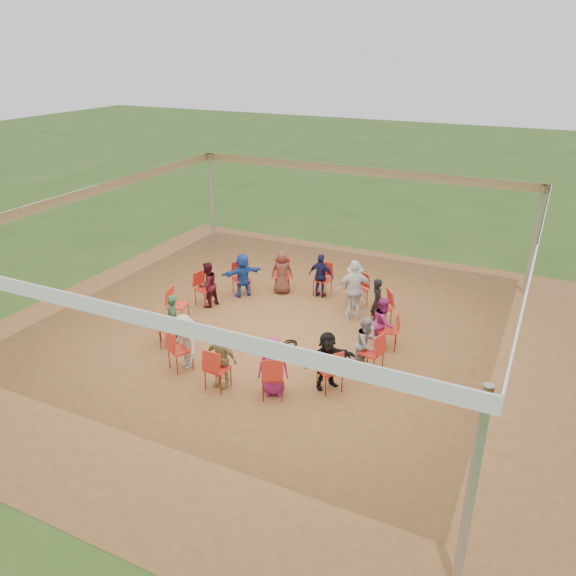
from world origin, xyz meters
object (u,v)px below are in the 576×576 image
at_px(person_seated_3, 321,276).
at_px(laptop, 376,323).
at_px(person_seated_1, 377,302).
at_px(person_seated_12, 367,344).
at_px(chair_6, 205,289).
at_px(person_seated_5, 243,275).
at_px(person_seated_6, 208,285).
at_px(standing_person, 355,290).
at_px(chair_4, 282,276).
at_px(chair_13, 371,352).
at_px(chair_8, 168,327).
at_px(chair_9, 180,350).
at_px(chair_1, 382,308).
at_px(person_seated_0, 383,323).
at_px(person_seated_8, 185,342).
at_px(person_seated_10, 273,366).
at_px(chair_11, 273,376).
at_px(chair_5, 241,279).
at_px(chair_12, 330,370).
at_px(cable_coil, 291,344).
at_px(chair_7, 178,306).
at_px(person_seated_9, 221,359).
at_px(person_seated_2, 355,286).
at_px(person_seated_11, 327,360).
at_px(chair_3, 323,280).
at_px(chair_10, 218,369).
at_px(chair_2, 358,291).
at_px(person_seated_4, 282,272).
at_px(chair_0, 388,330).
at_px(person_seated_7, 173,320).

distance_m(person_seated_3, laptop, 2.90).
distance_m(person_seated_1, person_seated_12, 2.08).
distance_m(chair_6, person_seated_5, 1.11).
distance_m(person_seated_6, standing_person, 3.75).
xyz_separation_m(chair_4, chair_13, (3.48, -2.91, 0.00)).
relative_size(chair_8, chair_9, 1.00).
height_order(chair_1, person_seated_12, person_seated_12).
height_order(person_seated_0, person_seated_8, same).
bearing_deg(person_seated_10, chair_11, -90.00).
bearing_deg(person_seated_12, standing_person, 39.98).
height_order(chair_5, person_seated_6, person_seated_6).
bearing_deg(chair_12, chair_13, 12.86).
relative_size(person_seated_3, cable_coil, 3.01).
bearing_deg(chair_7, chair_6, 167.14).
bearing_deg(person_seated_9, person_seated_2, 77.14).
bearing_deg(person_seated_11, chair_3, 63.61).
xyz_separation_m(chair_10, person_seated_6, (-2.27, 3.11, 0.16)).
bearing_deg(laptop, chair_4, 48.75).
relative_size(chair_5, chair_6, 1.00).
relative_size(chair_2, person_seated_2, 0.75).
distance_m(person_seated_4, person_seated_6, 2.08).
bearing_deg(chair_2, cable_coil, 102.25).
bearing_deg(chair_5, person_seated_4, 161.04).
bearing_deg(person_seated_1, laptop, 158.60).
bearing_deg(chair_9, laptop, 65.90).
bearing_deg(chair_3, chair_9, 77.14).
bearing_deg(chair_12, chair_2, 51.43).
bearing_deg(person_seated_2, chair_11, 116.39).
xyz_separation_m(person_seated_0, person_seated_3, (-2.30, 1.92, 0.00)).
height_order(chair_3, standing_person, standing_person).
bearing_deg(person_seated_9, chair_0, 50.31).
relative_size(person_seated_2, person_seated_5, 1.00).
xyz_separation_m(chair_8, person_seated_9, (1.95, -0.87, 0.16)).
xyz_separation_m(chair_0, person_seated_10, (-1.48, -2.69, 0.16)).
relative_size(chair_3, person_seated_6, 0.75).
relative_size(chair_0, chair_1, 1.00).
bearing_deg(chair_2, person_seated_5, 40.32).
bearing_deg(person_seated_4, chair_11, 90.00).
distance_m(person_seated_2, person_seated_8, 4.80).
xyz_separation_m(chair_6, person_seated_10, (3.43, -2.80, 0.16)).
xyz_separation_m(chair_11, person_seated_4, (-2.03, 4.48, 0.16)).
height_order(chair_11, person_seated_5, person_seated_5).
bearing_deg(chair_5, chair_13, 102.86).
xyz_separation_m(chair_7, laptop, (4.66, 0.95, 0.13)).
relative_size(person_seated_1, standing_person, 0.79).
distance_m(chair_1, chair_8, 5.04).
bearing_deg(chair_10, chair_2, 77.14).
xyz_separation_m(chair_9, person_seated_7, (-0.76, 0.79, 0.16)).
relative_size(chair_3, chair_10, 1.00).
bearing_deg(person_seated_2, chair_5, 36.82).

